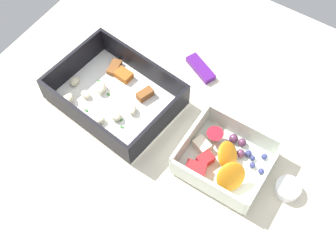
% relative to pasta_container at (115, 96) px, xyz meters
% --- Properties ---
extents(table_surface, '(0.80, 0.80, 0.02)m').
position_rel_pasta_container_xyz_m(table_surface, '(0.14, 0.00, -0.03)').
color(table_surface, beige).
rests_on(table_surface, ground).
extents(pasta_container, '(0.23, 0.19, 0.06)m').
position_rel_pasta_container_xyz_m(pasta_container, '(0.00, 0.00, 0.00)').
color(pasta_container, white).
rests_on(pasta_container, table_surface).
extents(fruit_bowl, '(0.15, 0.13, 0.06)m').
position_rel_pasta_container_xyz_m(fruit_bowl, '(0.23, -0.00, 0.00)').
color(fruit_bowl, silver).
rests_on(fruit_bowl, table_surface).
extents(candy_bar, '(0.07, 0.05, 0.01)m').
position_rel_pasta_container_xyz_m(candy_bar, '(0.09, 0.15, -0.01)').
color(candy_bar, '#51197A').
rests_on(candy_bar, table_surface).
extents(paper_cup_liner, '(0.04, 0.04, 0.02)m').
position_rel_pasta_container_xyz_m(paper_cup_liner, '(0.35, 0.01, -0.01)').
color(paper_cup_liner, white).
rests_on(paper_cup_liner, table_surface).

